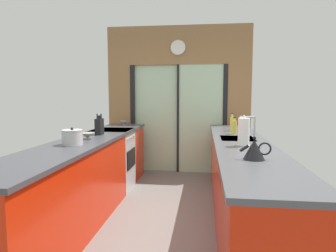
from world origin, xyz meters
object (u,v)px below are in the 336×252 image
at_px(knife_block, 99,126).
at_px(soap_bottle_far, 232,123).
at_px(stock_pot, 72,137).
at_px(soap_bottle_near, 234,127).
at_px(mixing_bowl_near, 88,136).
at_px(mixing_bowl_far, 124,123).
at_px(paper_towel_roll, 244,132).
at_px(oven_range, 113,159).
at_px(kettle, 254,149).

bearing_deg(knife_block, soap_bottle_far, 20.16).
height_order(stock_pot, soap_bottle_near, soap_bottle_near).
relative_size(mixing_bowl_near, mixing_bowl_far, 1.01).
xyz_separation_m(knife_block, soap_bottle_far, (1.78, 0.65, 0.00)).
bearing_deg(soap_bottle_near, paper_towel_roll, -90.00).
relative_size(soap_bottle_near, paper_towel_roll, 0.73).
xyz_separation_m(oven_range, mixing_bowl_near, (0.02, -0.99, 0.51)).
bearing_deg(paper_towel_roll, kettle, -89.84).
bearing_deg(stock_pot, soap_bottle_far, 39.45).
distance_m(mixing_bowl_far, paper_towel_roll, 2.59).
distance_m(mixing_bowl_far, kettle, 3.09).
bearing_deg(mixing_bowl_far, oven_range, -91.69).
bearing_deg(kettle, oven_range, 133.39).
bearing_deg(mixing_bowl_near, oven_range, 91.06).
distance_m(kettle, paper_towel_roll, 0.65).
height_order(mixing_bowl_far, kettle, kettle).
bearing_deg(mixing_bowl_near, kettle, -27.09).
height_order(mixing_bowl_far, knife_block, knife_block).
bearing_deg(knife_block, stock_pot, -90.00).
relative_size(stock_pot, paper_towel_roll, 0.68).
bearing_deg(paper_towel_roll, mixing_bowl_near, 171.69).
distance_m(knife_block, kettle, 2.21).
height_order(knife_block, soap_bottle_far, knife_block).
bearing_deg(oven_range, kettle, -46.61).
bearing_deg(oven_range, stock_pot, -89.25).
distance_m(oven_range, mixing_bowl_near, 1.11).
xyz_separation_m(stock_pot, paper_towel_roll, (1.78, 0.15, 0.06)).
distance_m(knife_block, stock_pot, 0.81).
xyz_separation_m(mixing_bowl_far, knife_block, (0.00, -1.22, 0.07)).
height_order(mixing_bowl_near, paper_towel_roll, paper_towel_roll).
height_order(oven_range, knife_block, knife_block).
relative_size(oven_range, paper_towel_roll, 2.90).
relative_size(kettle, soap_bottle_far, 0.97).
xyz_separation_m(oven_range, soap_bottle_far, (1.80, 0.06, 0.58)).
bearing_deg(paper_towel_roll, soap_bottle_far, 90.00).
distance_m(mixing_bowl_near, stock_pot, 0.41).
distance_m(mixing_bowl_far, stock_pot, 2.03).
relative_size(soap_bottle_near, soap_bottle_far, 0.88).
bearing_deg(stock_pot, oven_range, 90.75).
height_order(mixing_bowl_far, soap_bottle_far, soap_bottle_far).
bearing_deg(soap_bottle_far, kettle, -89.95).
bearing_deg(kettle, soap_bottle_far, 90.05).
relative_size(soap_bottle_far, paper_towel_roll, 0.83).
xyz_separation_m(oven_range, knife_block, (0.02, -0.59, 0.57)).
bearing_deg(soap_bottle_near, kettle, -89.94).
bearing_deg(soap_bottle_far, oven_range, -178.10).
xyz_separation_m(knife_block, paper_towel_roll, (1.78, -0.66, 0.03)).
relative_size(mixing_bowl_far, soap_bottle_far, 0.62).
height_order(stock_pot, soap_bottle_far, soap_bottle_far).
distance_m(mixing_bowl_near, mixing_bowl_far, 1.62).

